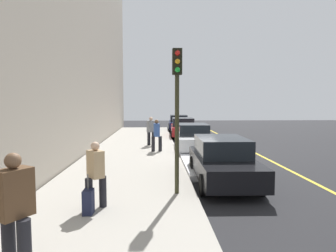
% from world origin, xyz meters
% --- Properties ---
extents(ground_plane, '(56.00, 56.00, 0.00)m').
position_xyz_m(ground_plane, '(0.00, 0.00, 0.00)').
color(ground_plane, black).
extents(sidewalk, '(28.00, 4.60, 0.15)m').
position_xyz_m(sidewalk, '(0.00, -3.30, 0.07)').
color(sidewalk, '#A39E93').
rests_on(sidewalk, ground).
extents(building_facade, '(32.00, 0.80, 15.00)m').
position_xyz_m(building_facade, '(0.00, -6.05, 7.50)').
color(building_facade, '#9E9384').
rests_on(building_facade, ground).
extents(lane_stripe_centre, '(28.00, 0.14, 0.01)m').
position_xyz_m(lane_stripe_centre, '(0.00, 3.20, 0.00)').
color(lane_stripe_centre, gold).
rests_on(lane_stripe_centre, ground).
extents(snow_bank_curb, '(7.30, 0.56, 0.22)m').
position_xyz_m(snow_bank_curb, '(2.98, -0.70, 0.11)').
color(snow_bank_curb, white).
rests_on(snow_bank_curb, ground).
extents(parked_car_navy, '(4.50, 2.01, 1.51)m').
position_xyz_m(parked_car_navy, '(-11.93, 0.07, 0.76)').
color(parked_car_navy, black).
rests_on(parked_car_navy, ground).
extents(parked_car_red, '(4.50, 2.03, 1.51)m').
position_xyz_m(parked_car_red, '(-6.37, -0.02, 0.76)').
color(parked_car_red, black).
rests_on(parked_car_red, ground).
extents(parked_car_white, '(4.25, 2.01, 1.51)m').
position_xyz_m(parked_car_white, '(0.18, -0.05, 0.76)').
color(parked_car_white, black).
rests_on(parked_car_white, ground).
extents(parked_car_black, '(4.55, 1.96, 1.51)m').
position_xyz_m(parked_car_black, '(6.64, 0.11, 0.76)').
color(parked_car_black, black).
rests_on(parked_car_black, ground).
extents(pedestrian_blue_coat, '(0.48, 0.55, 1.67)m').
position_xyz_m(pedestrian_blue_coat, '(1.06, -2.09, 1.04)').
color(pedestrian_blue_coat, black).
rests_on(pedestrian_blue_coat, sidewalk).
extents(pedestrian_grey_coat, '(0.53, 0.53, 1.70)m').
position_xyz_m(pedestrian_grey_coat, '(-1.08, -2.42, 1.06)').
color(pedestrian_grey_coat, black).
rests_on(pedestrian_grey_coat, sidewalk).
extents(pedestrian_tan_coat, '(0.52, 0.48, 1.62)m').
position_xyz_m(pedestrian_tan_coat, '(9.39, -3.59, 1.02)').
color(pedestrian_tan_coat, black).
rests_on(pedestrian_tan_coat, sidewalk).
extents(pedestrian_brown_coat, '(0.58, 0.54, 1.82)m').
position_xyz_m(pedestrian_brown_coat, '(12.07, -4.24, 1.12)').
color(pedestrian_brown_coat, black).
rests_on(pedestrian_brown_coat, sidewalk).
extents(traffic_light_pole, '(0.35, 0.26, 4.01)m').
position_xyz_m(traffic_light_pole, '(8.30, -1.55, 2.89)').
color(traffic_light_pole, '#2D2D19').
rests_on(traffic_light_pole, sidewalk).
extents(rolling_suitcase, '(0.34, 0.22, 0.92)m').
position_xyz_m(rolling_suitcase, '(9.75, -3.69, 0.43)').
color(rolling_suitcase, '#191E38').
rests_on(rolling_suitcase, sidewalk).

